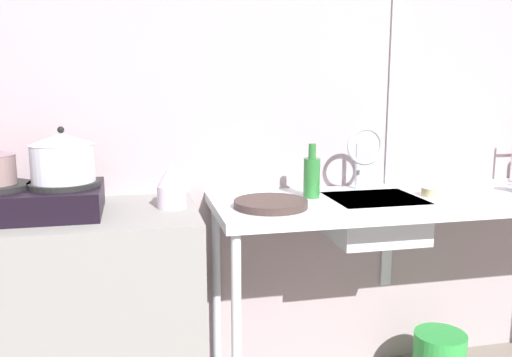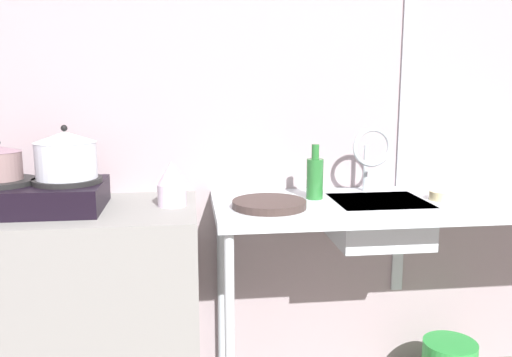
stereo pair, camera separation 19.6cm
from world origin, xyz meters
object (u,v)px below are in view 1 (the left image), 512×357
frying_pan (271,204)px  bottle_by_sink (312,176)px  pot_on_right_burner (63,157)px  percolator (172,186)px  stove (30,200)px  faucet (364,149)px  small_bowl_on_drainboard (435,192)px  sink_basin (374,218)px

frying_pan → bottle_by_sink: 0.26m
pot_on_right_burner → percolator: 0.40m
percolator → frying_pan: percolator is taller
percolator → bottle_by_sink: 0.57m
stove → faucet: (1.32, 0.12, 0.13)m
percolator → small_bowl_on_drainboard: 1.08m
percolator → frying_pan: size_ratio=0.61×
percolator → stove: bearing=-178.9°
small_bowl_on_drainboard → bottle_by_sink: (-0.51, 0.09, 0.07)m
sink_basin → small_bowl_on_drainboard: small_bowl_on_drainboard is taller
percolator → frying_pan: (0.36, -0.08, -0.07)m
frying_pan → small_bowl_on_drainboard: 0.72m
stove → small_bowl_on_drainboard: size_ratio=4.32×
percolator → small_bowl_on_drainboard: percolator is taller
pot_on_right_burner → sink_basin: 1.23m
stove → small_bowl_on_drainboard: bearing=-0.9°
pot_on_right_burner → bottle_by_sink: size_ratio=1.01×
faucet → frying_pan: 0.53m
stove → small_bowl_on_drainboard: (1.58, -0.02, -0.04)m
pot_on_right_burner → percolator: (0.38, 0.01, -0.12)m
stove → faucet: size_ratio=1.74×
faucet → bottle_by_sink: faucet is taller
frying_pan → small_bowl_on_drainboard: small_bowl_on_drainboard is taller
stove → percolator: percolator is taller
percolator → bottle_by_sink: bottle_by_sink is taller
pot_on_right_burner → sink_basin: bearing=-0.1°
small_bowl_on_drainboard → bottle_by_sink: bearing=170.2°
faucet → bottle_by_sink: (-0.25, -0.06, -0.10)m
sink_basin → faucet: faucet is taller
bottle_by_sink → frying_pan: bearing=-146.9°
percolator → bottle_by_sink: bearing=5.5°
percolator → faucet: 0.84m
sink_basin → faucet: size_ratio=1.29×
stove → percolator: bearing=1.1°
stove → frying_pan: size_ratio=1.76×
sink_basin → frying_pan: 0.47m
frying_pan → bottle_by_sink: size_ratio=1.26×
percolator → frying_pan: bearing=-12.4°
stove → sink_basin: (1.32, -0.00, -0.14)m
stove → small_bowl_on_drainboard: 1.58m
sink_basin → faucet: (0.00, 0.13, 0.27)m
sink_basin → bottle_by_sink: bearing=165.1°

